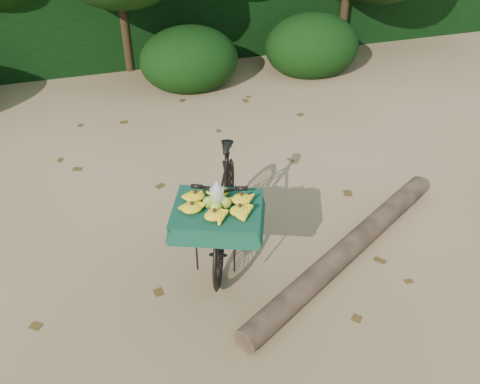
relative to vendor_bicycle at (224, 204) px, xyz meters
name	(u,v)px	position (x,y,z in m)	size (l,w,h in m)	color
ground	(149,237)	(-0.81, 0.43, -0.61)	(80.00, 80.00, 0.00)	tan
vendor_bicycle	(224,204)	(0.00, 0.00, 0.00)	(1.38, 2.05, 1.19)	black
fallen_log	(348,249)	(1.25, -0.59, -0.48)	(0.25, 0.25, 3.46)	brown
hedge_backdrop	(95,16)	(-0.81, 6.73, 0.29)	(26.00, 1.80, 1.80)	black
bush_clumps	(136,68)	(-0.31, 4.73, -0.16)	(8.80, 1.70, 0.90)	black
leaf_litter	(141,206)	(-0.81, 1.08, -0.60)	(7.00, 7.30, 0.01)	#4D3614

